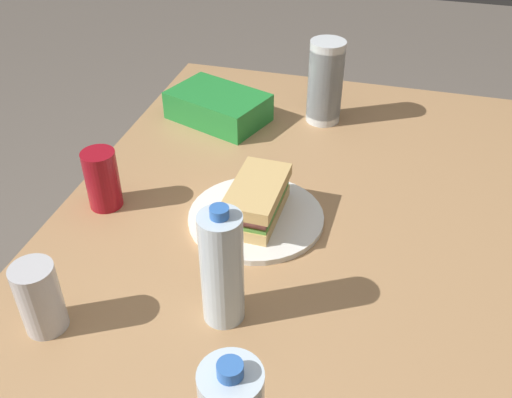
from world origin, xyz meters
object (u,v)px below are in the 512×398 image
soda_can_silver (40,298)px  plastic_cup_stack (325,82)px  sandwich (256,199)px  chip_bag (218,106)px  dining_table (301,289)px  soda_can_red (102,179)px  paper_plate (256,217)px  water_bottle_tall (222,268)px

soda_can_silver → plastic_cup_stack: bearing=158.6°
sandwich → soda_can_silver: size_ratio=1.52×
soda_can_silver → chip_bag: bearing=175.9°
plastic_cup_stack → sandwich: bearing=-7.1°
dining_table → plastic_cup_stack: (-0.50, -0.05, 0.19)m
soda_can_red → chip_bag: size_ratio=0.53×
paper_plate → sandwich: (0.00, 0.00, 0.05)m
plastic_cup_stack → soda_can_silver: 0.83m
dining_table → water_bottle_tall: (0.18, -0.09, 0.19)m
soda_can_red → water_bottle_tall: 0.39m
paper_plate → soda_can_red: bearing=-84.2°
chip_bag → soda_can_silver: soda_can_silver is taller
water_bottle_tall → soda_can_silver: water_bottle_tall is taller
paper_plate → chip_bag: (-0.36, -0.20, 0.03)m
sandwich → soda_can_red: soda_can_red is taller
paper_plate → water_bottle_tall: size_ratio=1.22×
paper_plate → plastic_cup_stack: 0.44m
plastic_cup_stack → soda_can_silver: size_ratio=1.66×
soda_can_red → plastic_cup_stack: plastic_cup_stack is taller
water_bottle_tall → soda_can_silver: (0.09, -0.26, -0.04)m
water_bottle_tall → plastic_cup_stack: (-0.68, 0.04, 0.00)m
water_bottle_tall → soda_can_silver: 0.28m
paper_plate → plastic_cup_stack: plastic_cup_stack is taller
chip_bag → soda_can_silver: bearing=105.9°
soda_can_silver → water_bottle_tall: bearing=109.8°
soda_can_red → soda_can_silver: (0.31, 0.06, 0.00)m
chip_bag → paper_plate: bearing=138.2°
soda_can_red → soda_can_silver: same height
soda_can_red → plastic_cup_stack: bearing=142.1°
sandwich → soda_can_red: 0.31m
plastic_cup_stack → soda_can_silver: plastic_cup_stack is taller
dining_table → soda_can_red: bearing=-95.6°
sandwich → water_bottle_tall: size_ratio=0.86×
sandwich → water_bottle_tall: water_bottle_tall is taller
chip_bag → water_bottle_tall: (0.61, 0.21, 0.07)m
plastic_cup_stack → soda_can_silver: bearing=-21.4°
sandwich → plastic_cup_stack: (-0.43, 0.05, 0.05)m
dining_table → chip_bag: size_ratio=6.42×
soda_can_red → dining_table: bearing=84.4°
chip_bag → plastic_cup_stack: plastic_cup_stack is taller
dining_table → chip_bag: 0.55m
paper_plate → chip_bag: size_ratio=1.14×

